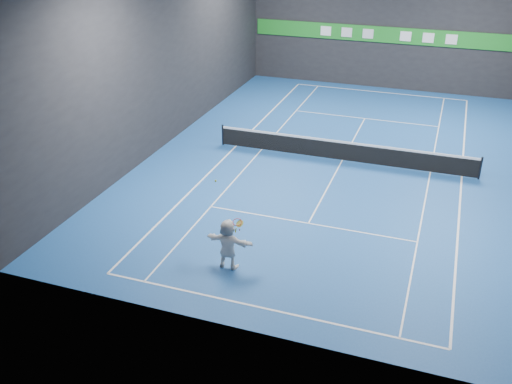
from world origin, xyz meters
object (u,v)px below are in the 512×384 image
(tennis_ball, at_px, (216,181))
(tennis_net, at_px, (343,150))
(player, at_px, (228,244))
(tennis_racket, at_px, (237,224))

(tennis_ball, xyz_separation_m, tennis_net, (2.23, 10.07, -2.60))
(player, relative_size, tennis_racket, 3.40)
(tennis_net, xyz_separation_m, tennis_racket, (-1.49, -10.12, 1.19))
(player, bearing_deg, tennis_net, -98.05)
(player, relative_size, tennis_ball, 25.62)
(player, bearing_deg, tennis_racket, -169.73)
(player, bearing_deg, tennis_ball, -10.62)
(tennis_racket, bearing_deg, player, -171.87)
(tennis_ball, bearing_deg, player, -12.75)
(player, height_order, tennis_net, player)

